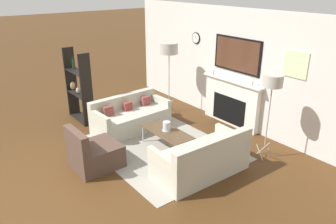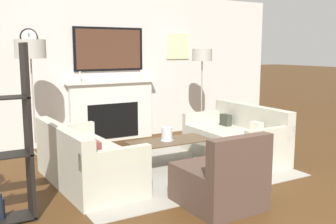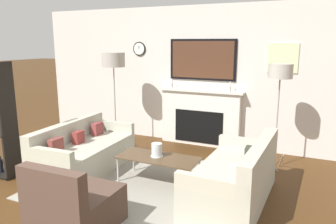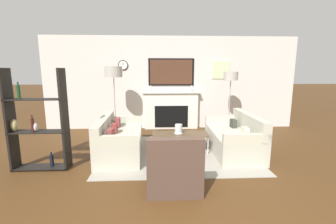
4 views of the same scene
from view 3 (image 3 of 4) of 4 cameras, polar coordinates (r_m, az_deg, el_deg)
The scene contains 9 objects.
fireplace_wall at distance 6.46m, azimuth 6.03°, elevation 5.07°, with size 7.43×0.28×2.70m.
area_rug at distance 4.85m, azimuth -2.91°, elevation -12.36°, with size 3.03×2.41×0.01m.
couch_left at distance 5.37m, azimuth -14.48°, elevation -7.03°, with size 0.90×1.78×0.76m.
couch_right at distance 4.34m, azimuth 11.62°, elevation -11.50°, with size 0.88×1.72×0.81m.
armchair at distance 3.77m, azimuth -15.98°, elevation -15.82°, with size 0.77×0.85×0.83m.
coffee_table at distance 4.75m, azimuth -1.70°, elevation -8.14°, with size 1.18×0.53×0.39m.
hurricane_candle at distance 4.75m, azimuth -1.96°, elevation -6.75°, with size 0.18×0.18×0.20m.
floor_lamp_left at distance 6.40m, azimuth -9.49°, elevation 8.78°, with size 0.44×0.44×1.82m.
floor_lamp_right at distance 5.33m, azimuth 18.99°, elevation 6.38°, with size 0.37×0.37×1.69m.
Camera 3 is at (2.07, -1.45, 2.01)m, focal length 35.00 mm.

